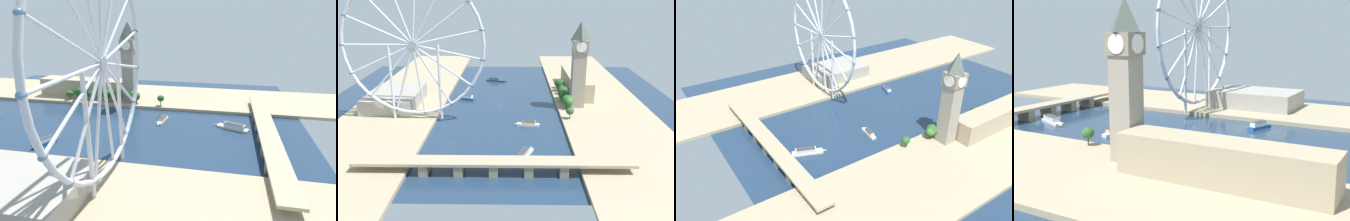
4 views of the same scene
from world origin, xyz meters
The scene contains 13 objects.
ground_plane centered at (0.00, 0.00, 0.00)m, with size 376.16×376.16×0.00m, color #1E334C.
riverbank_left centered at (-103.08, 0.00, 1.50)m, with size 90.00×520.00×3.00m, color tan.
riverbank_right centered at (103.08, 0.00, 1.50)m, with size 90.00×520.00×3.00m, color tan.
clock_tower centered at (-77.53, 13.36, 46.91)m, with size 15.84×15.84×84.37m.
parliament_block centered at (-86.11, -45.60, 12.86)m, with size 22.00×101.92×19.73m, color tan.
tree_row_embankment centered at (-67.04, -4.04, 11.02)m, with size 12.64×113.92×13.82m.
ferris_wheel centered at (74.49, 51.57, 70.20)m, with size 127.97×3.20×131.23m.
riverside_hall centered at (107.39, 12.54, 10.07)m, with size 49.50×72.35×14.14m, color gray.
river_bridge centered at (0.00, 150.87, 7.16)m, with size 188.16×14.50×9.98m.
tour_boat_0 centered at (9.48, -98.28, 2.11)m, with size 28.05×13.38×5.35m.
tour_boat_1 centered at (-26.44, 61.68, 2.04)m, with size 23.64×7.21×5.17m.
tour_boat_2 centered at (38.81, -16.91, 2.31)m, with size 23.00×11.67×5.58m.
tour_boat_3 centered at (-20.61, 125.83, 2.38)m, with size 16.08×31.23×5.67m.
Camera 2 is at (-11.73, 373.66, 121.15)m, focal length 39.78 mm.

